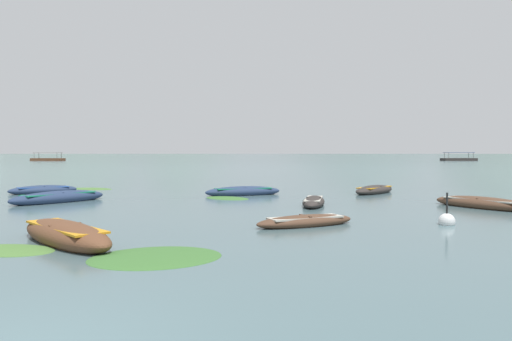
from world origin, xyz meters
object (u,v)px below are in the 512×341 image
rowboat_4 (314,202)px  rowboat_7 (65,235)px  rowboat_0 (43,190)px  rowboat_1 (59,198)px  mooring_buoy (447,221)px  rowboat_2 (305,221)px  ferry_2 (48,159)px  rowboat_5 (374,190)px  rowboat_3 (243,192)px  ferry_0 (459,159)px  rowboat_6 (483,203)px

rowboat_4 → rowboat_7: size_ratio=0.87×
rowboat_0 → rowboat_1: size_ratio=0.85×
mooring_buoy → rowboat_2: bearing=-178.2°
rowboat_1 → rowboat_7: 10.62m
ferry_2 → mooring_buoy: ferry_2 is taller
rowboat_2 → rowboat_5: size_ratio=0.93×
mooring_buoy → rowboat_3: bearing=121.7°
rowboat_3 → ferry_0: 122.88m
rowboat_7 → mooring_buoy: size_ratio=3.48×
rowboat_1 → ferry_2: 120.70m
rowboat_4 → rowboat_7: (-7.26, -8.32, 0.06)m
rowboat_5 → ferry_2: (-62.76, 106.53, 0.27)m
mooring_buoy → rowboat_7: bearing=-165.0°
rowboat_0 → rowboat_1: rowboat_1 is taller
ferry_2 → mooring_buoy: size_ratio=7.96×
rowboat_7 → ferry_2: ferry_2 is taller
rowboat_6 → rowboat_3: bearing=148.5°
rowboat_1 → rowboat_6: size_ratio=1.00×
ferry_2 → rowboat_2: bearing=-64.0°
rowboat_2 → rowboat_3: 10.76m
ferry_0 → mooring_buoy: bearing=-114.1°
rowboat_1 → rowboat_6: (18.03, -2.50, -0.02)m
rowboat_2 → ferry_0: ferry_0 is taller
rowboat_7 → rowboat_3: bearing=72.4°
ferry_2 → rowboat_1: bearing=-67.0°
rowboat_3 → mooring_buoy: mooring_buoy is taller
ferry_0 → ferry_2: (-114.70, -0.11, 0.00)m
rowboat_0 → rowboat_3: 11.11m
rowboat_3 → rowboat_5: bearing=8.3°
rowboat_3 → rowboat_5: rowboat_3 is taller
rowboat_0 → ferry_0: (70.19, 106.41, 0.27)m
rowboat_0 → rowboat_6: 22.02m
rowboat_5 → rowboat_7: size_ratio=0.91×
rowboat_4 → ferry_2: 126.89m
rowboat_2 → rowboat_7: size_ratio=0.85×
rowboat_7 → ferry_0: ferry_0 is taller
rowboat_0 → rowboat_5: (18.25, -0.24, -0.00)m
rowboat_4 → ferry_0: ferry_0 is taller
rowboat_4 → rowboat_5: 7.33m
rowboat_5 → rowboat_4: bearing=-124.7°
rowboat_0 → mooring_buoy: size_ratio=3.12×
rowboat_4 → rowboat_6: size_ratio=0.82×
mooring_buoy → ferry_2: bearing=117.7°
rowboat_6 → mooring_buoy: size_ratio=3.69×
rowboat_6 → mooring_buoy: mooring_buoy is taller
rowboat_7 → rowboat_0: bearing=115.1°
rowboat_3 → mooring_buoy: size_ratio=3.70×
rowboat_6 → ferry_0: (49.41, 113.67, 0.27)m
rowboat_1 → rowboat_3: size_ratio=1.00×
ferry_0 → mooring_buoy: ferry_0 is taller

